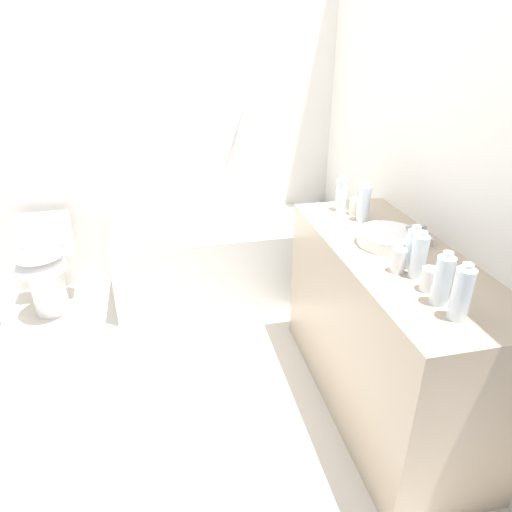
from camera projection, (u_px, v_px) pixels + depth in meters
ground_plane at (141, 379)px, 2.65m from camera, size 4.07×4.07×0.00m
wall_back_tiled at (122, 119)px, 3.18m from camera, size 3.47×0.10×2.52m
wall_right_mirror at (423, 149)px, 2.39m from camera, size 0.10×2.82×2.52m
bathtub at (228, 256)px, 3.42m from camera, size 1.64×0.65×1.30m
toilet at (44, 264)px, 3.15m from camera, size 0.37×0.48×0.68m
vanity_counter at (384, 332)px, 2.31m from camera, size 0.55×1.43×0.90m
sink_basin at (388, 238)px, 2.17m from camera, size 0.29×0.29×0.06m
sink_faucet at (422, 234)px, 2.20m from camera, size 0.11×0.15×0.09m
water_bottle_0 at (419, 256)px, 1.86m from camera, size 0.07×0.07×0.20m
water_bottle_1 at (462, 294)px, 1.58m from camera, size 0.07×0.07×0.22m
water_bottle_2 at (364, 203)px, 2.41m from camera, size 0.07×0.07×0.21m
water_bottle_3 at (342, 194)px, 2.55m from camera, size 0.07×0.07×0.20m
water_bottle_4 at (443, 280)px, 1.67m from camera, size 0.07×0.07×0.22m
water_bottle_5 at (413, 248)px, 1.94m from camera, size 0.07×0.07×0.19m
drinking_glass_0 at (356, 207)px, 2.52m from camera, size 0.08×0.08×0.09m
drinking_glass_1 at (429, 279)px, 1.78m from camera, size 0.07×0.07×0.10m
drinking_glass_2 at (399, 260)px, 1.92m from camera, size 0.06×0.06×0.10m
soap_dish at (354, 227)px, 2.35m from camera, size 0.09×0.06×0.02m
toilet_paper_roll at (8, 315)px, 3.14m from camera, size 0.11×0.11×0.12m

